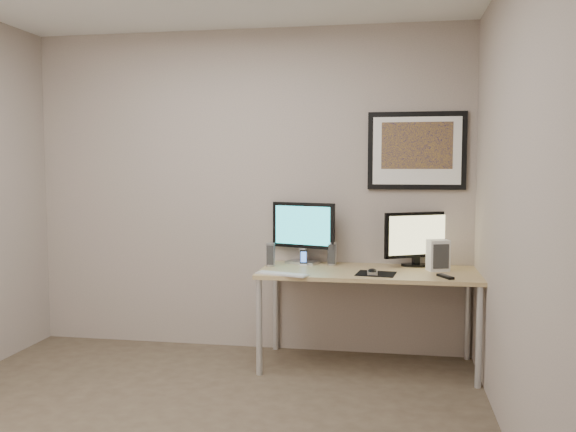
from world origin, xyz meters
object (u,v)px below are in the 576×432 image
(framed_art, at_px, (417,151))
(fan_unit, at_px, (438,255))
(speaker_left, at_px, (270,255))
(keyboard, at_px, (282,274))
(desk, at_px, (368,279))
(monitor_tv, at_px, (416,237))
(speaker_right, at_px, (332,253))
(monitor_large, at_px, (303,230))
(phone_dock, at_px, (304,258))

(framed_art, xyz_separation_m, fan_unit, (0.16, -0.25, -0.78))
(speaker_left, height_order, fan_unit, fan_unit)
(keyboard, bearing_deg, desk, 43.22)
(framed_art, relative_size, keyboard, 1.93)
(desk, bearing_deg, monitor_tv, 35.15)
(speaker_right, xyz_separation_m, keyboard, (-0.31, -0.49, -0.08))
(desk, height_order, monitor_tv, monitor_tv)
(monitor_large, bearing_deg, speaker_left, -124.98)
(framed_art, height_order, monitor_large, framed_art)
(keyboard, xyz_separation_m, fan_unit, (1.10, 0.37, 0.11))
(speaker_left, bearing_deg, keyboard, -72.69)
(framed_art, distance_m, keyboard, 1.44)
(speaker_left, bearing_deg, monitor_tv, 2.70)
(phone_dock, height_order, fan_unit, fan_unit)
(framed_art, distance_m, fan_unit, 0.83)
(speaker_left, height_order, speaker_right, speaker_right)
(speaker_right, relative_size, phone_dock, 1.51)
(speaker_right, bearing_deg, desk, -38.60)
(fan_unit, bearing_deg, monitor_tv, 113.63)
(monitor_tv, relative_size, fan_unit, 2.11)
(framed_art, relative_size, monitor_large, 1.45)
(monitor_tv, xyz_separation_m, speaker_left, (-1.11, -0.17, -0.14))
(desk, bearing_deg, speaker_left, 174.27)
(speaker_left, distance_m, phone_dock, 0.26)
(monitor_large, relative_size, phone_dock, 4.27)
(phone_dock, relative_size, fan_unit, 0.53)
(desk, xyz_separation_m, framed_art, (0.35, 0.33, 0.96))
(fan_unit, bearing_deg, speaker_left, 162.18)
(speaker_left, bearing_deg, framed_art, 6.82)
(desk, bearing_deg, keyboard, -154.20)
(monitor_tv, bearing_deg, speaker_right, 155.78)
(speaker_right, bearing_deg, monitor_tv, 0.47)
(framed_art, distance_m, monitor_large, 1.08)
(monitor_tv, height_order, speaker_left, monitor_tv)
(framed_art, relative_size, monitor_tv, 1.55)
(monitor_tv, distance_m, fan_unit, 0.26)
(framed_art, bearing_deg, speaker_right, -168.44)
(desk, relative_size, phone_dock, 13.20)
(speaker_right, xyz_separation_m, phone_dock, (-0.22, -0.05, -0.03))
(framed_art, bearing_deg, monitor_large, -174.87)
(framed_art, xyz_separation_m, speaker_left, (-1.10, -0.26, -0.80))
(speaker_left, distance_m, keyboard, 0.41)
(framed_art, xyz_separation_m, phone_dock, (-0.86, -0.18, -0.83))
(keyboard, bearing_deg, monitor_large, 99.87)
(speaker_left, relative_size, speaker_right, 0.98)
(speaker_right, relative_size, keyboard, 0.47)
(monitor_large, height_order, speaker_left, monitor_large)
(framed_art, relative_size, speaker_left, 4.20)
(monitor_tv, relative_size, keyboard, 1.25)
(monitor_large, xyz_separation_m, speaker_left, (-0.23, -0.18, -0.18))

